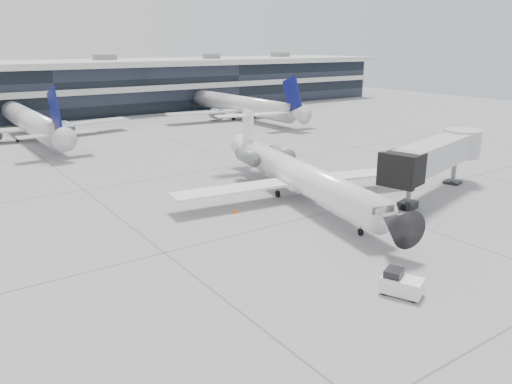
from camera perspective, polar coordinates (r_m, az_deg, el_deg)
ground at (r=42.28m, az=2.00°, el=-3.88°), size 220.00×220.00×0.00m
terminal at (r=116.54m, az=-23.28°, el=10.48°), size 170.00×22.00×10.00m
bg_jet_center at (r=89.33m, az=-24.22°, el=5.63°), size 32.00×40.00×9.60m
bg_jet_right at (r=104.12m, az=-2.01°, el=8.44°), size 32.00×40.00×9.60m
regional_jet at (r=49.11m, az=4.78°, el=2.05°), size 25.24×31.46×7.31m
jet_bridge at (r=53.51m, az=20.18°, el=4.18°), size 17.81×7.49×5.77m
baggage_tug at (r=32.24m, az=16.21°, el=-10.04°), size 2.28×2.79×1.54m
traffic_cone at (r=45.34m, az=-2.35°, el=-2.05°), size 0.49×0.49×0.62m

